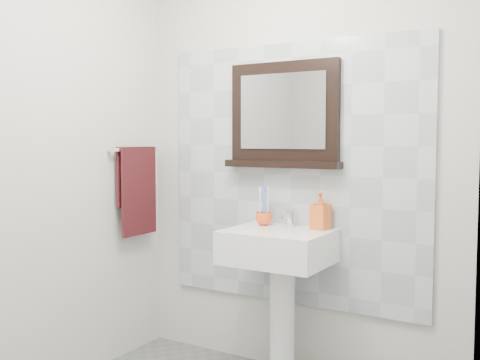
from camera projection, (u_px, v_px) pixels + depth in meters
name	position (u px, v px, depth m)	size (l,w,h in m)	color
back_wall	(293.00, 157.00, 3.23)	(2.00, 0.01, 2.50)	beige
left_wall	(17.00, 160.00, 2.81)	(0.01, 2.20, 2.50)	beige
right_wall	(427.00, 171.00, 1.78)	(0.01, 2.20, 2.50)	beige
splashback	(292.00, 174.00, 3.23)	(1.60, 0.02, 1.50)	#ABB5B9
pedestal_sink	(279.00, 263.00, 3.06)	(0.55, 0.44, 0.96)	white
toothbrush_cup	(264.00, 219.00, 3.21)	(0.09, 0.09, 0.07)	#FC4E1D
toothbrushes	(264.00, 204.00, 3.21)	(0.05, 0.04, 0.21)	white
soap_dispenser	(321.00, 211.00, 3.07)	(0.09, 0.09, 0.20)	red
framed_mirror	(284.00, 117.00, 3.20)	(0.71, 0.11, 0.60)	black
towel_bar	(136.00, 150.00, 3.48)	(0.07, 0.40, 0.03)	silver
hand_towel	(137.00, 184.00, 3.49)	(0.06, 0.30, 0.55)	#340E11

